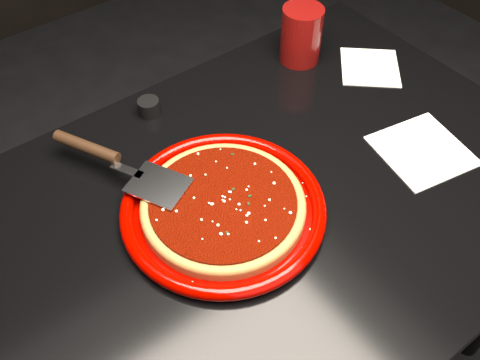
% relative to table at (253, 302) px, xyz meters
% --- Properties ---
extents(table, '(1.20, 0.80, 0.75)m').
position_rel_table_xyz_m(table, '(0.00, 0.00, 0.00)').
color(table, black).
rests_on(table, floor).
extents(plate, '(0.39, 0.39, 0.03)m').
position_rel_table_xyz_m(plate, '(-0.06, 0.02, 0.39)').
color(plate, '#850200').
rests_on(plate, table).
extents(pizza_crust, '(0.31, 0.31, 0.01)m').
position_rel_table_xyz_m(pizza_crust, '(-0.06, 0.02, 0.39)').
color(pizza_crust, brown).
rests_on(pizza_crust, plate).
extents(pizza_crust_rim, '(0.31, 0.31, 0.02)m').
position_rel_table_xyz_m(pizza_crust_rim, '(-0.06, 0.02, 0.40)').
color(pizza_crust_rim, brown).
rests_on(pizza_crust_rim, plate).
extents(pizza_sauce, '(0.28, 0.28, 0.01)m').
position_rel_table_xyz_m(pizza_sauce, '(-0.06, 0.02, 0.41)').
color(pizza_sauce, '#610D02').
rests_on(pizza_sauce, plate).
extents(parmesan_dusting, '(0.25, 0.25, 0.01)m').
position_rel_table_xyz_m(parmesan_dusting, '(-0.06, 0.02, 0.41)').
color(parmesan_dusting, beige).
rests_on(parmesan_dusting, plate).
extents(basil_flecks, '(0.23, 0.23, 0.00)m').
position_rel_table_xyz_m(basil_flecks, '(-0.06, 0.02, 0.41)').
color(basil_flecks, black).
rests_on(basil_flecks, plate).
extents(pizza_server, '(0.24, 0.35, 0.03)m').
position_rel_table_xyz_m(pizza_server, '(-0.16, 0.19, 0.42)').
color(pizza_server, '#B3B5BA').
rests_on(pizza_server, plate).
extents(cup, '(0.09, 0.09, 0.13)m').
position_rel_table_xyz_m(cup, '(0.35, 0.28, 0.44)').
color(cup, maroon).
rests_on(cup, table).
extents(napkin_a, '(0.19, 0.19, 0.00)m').
position_rel_table_xyz_m(napkin_a, '(0.34, -0.10, 0.38)').
color(napkin_a, white).
rests_on(napkin_a, table).
extents(napkin_b, '(0.19, 0.19, 0.00)m').
position_rel_table_xyz_m(napkin_b, '(0.45, 0.15, 0.38)').
color(napkin_b, white).
rests_on(napkin_b, table).
extents(ramekin, '(0.06, 0.06, 0.03)m').
position_rel_table_xyz_m(ramekin, '(-0.03, 0.32, 0.39)').
color(ramekin, black).
rests_on(ramekin, table).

